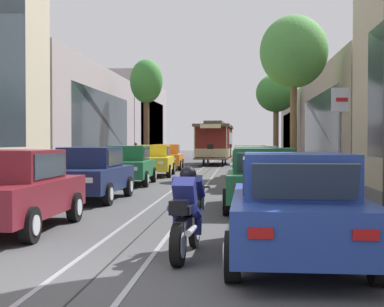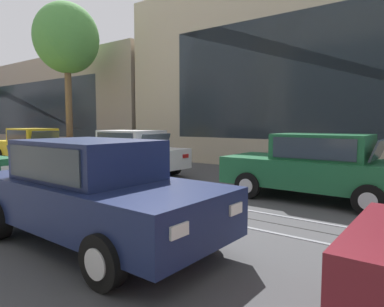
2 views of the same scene
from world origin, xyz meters
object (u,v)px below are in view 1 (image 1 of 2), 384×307
at_px(parked_car_blue_near_right, 296,207).
at_px(street_tree_kerb_right_second, 294,53).
at_px(motorcycle_with_rider, 187,214).
at_px(street_sign_post, 340,140).
at_px(parked_car_orange_fifth_left, 167,157).
at_px(street_tree_kerb_right_mid, 276,94).
at_px(parked_car_white_mid_right, 256,167).
at_px(parked_car_yellow_fourth_right, 251,161).
at_px(parked_car_green_second_right, 263,178).
at_px(parked_car_navy_second_left, 90,173).
at_px(street_tree_kerb_left_second, 146,84).
at_px(parked_car_maroon_near_left, 12,190).
at_px(cable_car_trolley, 215,143).
at_px(parked_car_green_mid_left, 128,165).
at_px(pedestrian_on_left_pavement, 136,153).
at_px(parked_car_yellow_fourth_left, 154,160).

height_order(parked_car_blue_near_right, street_tree_kerb_right_second, street_tree_kerb_right_second).
relative_size(motorcycle_with_rider, street_sign_post, 0.69).
bearing_deg(street_tree_kerb_right_second, parked_car_orange_fifth_left, 135.58).
bearing_deg(parked_car_blue_near_right, street_tree_kerb_right_mid, 86.74).
distance_m(parked_car_white_mid_right, parked_car_yellow_fourth_right, 6.66).
height_order(parked_car_blue_near_right, parked_car_green_second_right, same).
distance_m(parked_car_white_mid_right, street_sign_post, 9.76).
height_order(street_tree_kerb_right_second, street_tree_kerb_right_mid, street_tree_kerb_right_second).
relative_size(parked_car_navy_second_left, street_tree_kerb_left_second, 0.60).
height_order(parked_car_navy_second_left, street_tree_kerb_right_mid, street_tree_kerb_right_mid).
xyz_separation_m(parked_car_maroon_near_left, motorcycle_with_rider, (3.65, -2.22, -0.15)).
bearing_deg(motorcycle_with_rider, cable_car_trolley, 91.71).
height_order(parked_car_yellow_fourth_right, street_sign_post, street_sign_post).
xyz_separation_m(parked_car_green_second_right, motorcycle_with_rider, (-1.40, -6.17, -0.15)).
xyz_separation_m(parked_car_navy_second_left, motorcycle_with_rider, (3.63, -8.02, -0.15)).
distance_m(parked_car_green_mid_left, street_sign_post, 12.96).
bearing_deg(motorcycle_with_rider, street_tree_kerb_right_mid, 84.30).
bearing_deg(parked_car_yellow_fourth_right, pedestrian_on_left_pavement, 125.34).
bearing_deg(parked_car_blue_near_right, parked_car_yellow_fourth_right, 90.73).
bearing_deg(parked_car_navy_second_left, parked_car_yellow_fourth_left, 89.52).
xyz_separation_m(parked_car_yellow_fourth_left, parked_car_blue_near_right, (5.14, -20.27, 0.00)).
relative_size(parked_car_navy_second_left, street_tree_kerb_right_mid, 0.61).
relative_size(street_tree_kerb_left_second, cable_car_trolley, 0.80).
bearing_deg(pedestrian_on_left_pavement, parked_car_navy_second_left, -83.09).
distance_m(parked_car_yellow_fourth_left, parked_car_blue_near_right, 20.91).
bearing_deg(parked_car_yellow_fourth_right, parked_car_white_mid_right, -89.56).
relative_size(street_tree_kerb_right_mid, pedestrian_on_left_pavement, 4.26).
height_order(parked_car_yellow_fourth_left, parked_car_white_mid_right, same).
xyz_separation_m(parked_car_maroon_near_left, street_sign_post, (6.47, 0.90, 0.99)).
bearing_deg(parked_car_green_mid_left, street_tree_kerb_right_second, 35.89).
relative_size(parked_car_green_mid_left, parked_car_yellow_fourth_right, 1.01).
relative_size(parked_car_yellow_fourth_right, motorcycle_with_rider, 2.20).
xyz_separation_m(parked_car_maroon_near_left, parked_car_green_second_right, (5.05, 3.95, 0.00)).
relative_size(parked_car_yellow_fourth_left, street_tree_kerb_right_second, 0.56).
relative_size(parked_car_maroon_near_left, pedestrian_on_left_pavement, 2.57).
xyz_separation_m(parked_car_green_mid_left, cable_car_trolley, (2.65, 21.11, 0.86)).
height_order(motorcycle_with_rider, pedestrian_on_left_pavement, pedestrian_on_left_pavement).
bearing_deg(street_tree_kerb_left_second, parked_car_yellow_fourth_left, -78.56).
height_order(parked_car_blue_near_right, motorcycle_with_rider, parked_car_blue_near_right).
bearing_deg(parked_car_green_second_right, motorcycle_with_rider, -102.76).
xyz_separation_m(street_tree_kerb_left_second, street_tree_kerb_right_second, (8.93, -10.25, 0.40)).
distance_m(parked_car_green_mid_left, parked_car_blue_near_right, 15.46).
bearing_deg(parked_car_orange_fifth_left, parked_car_white_mid_right, -69.64).
height_order(parked_car_orange_fifth_left, street_tree_kerb_left_second, street_tree_kerb_left_second).
height_order(parked_car_maroon_near_left, parked_car_yellow_fourth_right, same).
bearing_deg(street_sign_post, cable_car_trolley, 96.85).
relative_size(street_tree_kerb_right_second, motorcycle_with_rider, 3.97).
bearing_deg(parked_car_blue_near_right, parked_car_orange_fifth_left, 101.20).
relative_size(parked_car_navy_second_left, parked_car_orange_fifth_left, 0.99).
bearing_deg(street_tree_kerb_right_second, parked_car_green_second_right, -98.76).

